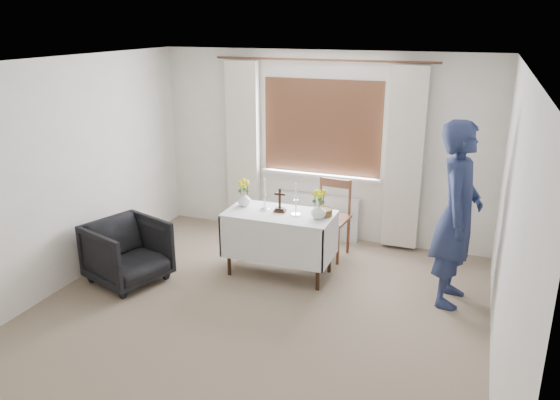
{
  "coord_description": "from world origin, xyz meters",
  "views": [
    {
      "loc": [
        1.96,
        -4.33,
        2.86
      ],
      "look_at": [
        -0.02,
        0.96,
        0.99
      ],
      "focal_mm": 35.0,
      "sensor_mm": 36.0,
      "label": 1
    }
  ],
  "objects_px": {
    "altar_table": "(280,244)",
    "wooden_cross": "(280,200)",
    "person": "(457,215)",
    "flower_vase_right": "(319,211)",
    "wooden_chair": "(329,220)",
    "flower_vase_left": "(244,199)",
    "armchair": "(128,252)"
  },
  "relations": [
    {
      "from": "flower_vase_left",
      "to": "armchair",
      "type": "bearing_deg",
      "value": -140.71
    },
    {
      "from": "person",
      "to": "wooden_chair",
      "type": "bearing_deg",
      "value": 71.44
    },
    {
      "from": "flower_vase_left",
      "to": "flower_vase_right",
      "type": "xyz_separation_m",
      "value": [
        0.95,
        -0.11,
        0.01
      ]
    },
    {
      "from": "flower_vase_left",
      "to": "flower_vase_right",
      "type": "bearing_deg",
      "value": -6.37
    },
    {
      "from": "altar_table",
      "to": "wooden_chair",
      "type": "distance_m",
      "value": 0.81
    },
    {
      "from": "armchair",
      "to": "flower_vase_left",
      "type": "bearing_deg",
      "value": -31.78
    },
    {
      "from": "person",
      "to": "wooden_cross",
      "type": "xyz_separation_m",
      "value": [
        -1.93,
        -0.0,
        -0.07
      ]
    },
    {
      "from": "armchair",
      "to": "flower_vase_left",
      "type": "xyz_separation_m",
      "value": [
        1.06,
        0.87,
        0.49
      ]
    },
    {
      "from": "flower_vase_right",
      "to": "wooden_cross",
      "type": "bearing_deg",
      "value": 173.62
    },
    {
      "from": "wooden_chair",
      "to": "flower_vase_left",
      "type": "relative_size",
      "value": 5.91
    },
    {
      "from": "flower_vase_left",
      "to": "wooden_cross",
      "type": "bearing_deg",
      "value": -6.35
    },
    {
      "from": "armchair",
      "to": "flower_vase_right",
      "type": "bearing_deg",
      "value": -50.24
    },
    {
      "from": "wooden_chair",
      "to": "altar_table",
      "type": "bearing_deg",
      "value": -115.02
    },
    {
      "from": "wooden_cross",
      "to": "wooden_chair",
      "type": "bearing_deg",
      "value": 53.0
    },
    {
      "from": "armchair",
      "to": "wooden_cross",
      "type": "height_order",
      "value": "wooden_cross"
    },
    {
      "from": "person",
      "to": "wooden_cross",
      "type": "relative_size",
      "value": 6.83
    },
    {
      "from": "altar_table",
      "to": "wooden_cross",
      "type": "distance_m",
      "value": 0.52
    },
    {
      "from": "altar_table",
      "to": "wooden_chair",
      "type": "relative_size",
      "value": 1.27
    },
    {
      "from": "altar_table",
      "to": "armchair",
      "type": "height_order",
      "value": "altar_table"
    },
    {
      "from": "flower_vase_right",
      "to": "person",
      "type": "bearing_deg",
      "value": 2.11
    },
    {
      "from": "wooden_chair",
      "to": "wooden_cross",
      "type": "distance_m",
      "value": 0.88
    },
    {
      "from": "flower_vase_right",
      "to": "flower_vase_left",
      "type": "bearing_deg",
      "value": 173.63
    },
    {
      "from": "wooden_chair",
      "to": "flower_vase_left",
      "type": "xyz_separation_m",
      "value": [
        -0.88,
        -0.61,
        0.36
      ]
    },
    {
      "from": "flower_vase_left",
      "to": "person",
      "type": "bearing_deg",
      "value": -1.24
    },
    {
      "from": "flower_vase_left",
      "to": "altar_table",
      "type": "bearing_deg",
      "value": -10.18
    },
    {
      "from": "wooden_cross",
      "to": "flower_vase_right",
      "type": "bearing_deg",
      "value": -11.62
    },
    {
      "from": "wooden_cross",
      "to": "flower_vase_left",
      "type": "relative_size",
      "value": 1.72
    },
    {
      "from": "armchair",
      "to": "altar_table",
      "type": "bearing_deg",
      "value": -44.12
    },
    {
      "from": "person",
      "to": "wooden_cross",
      "type": "bearing_deg",
      "value": 94.93
    },
    {
      "from": "altar_table",
      "to": "person",
      "type": "bearing_deg",
      "value": 1.01
    },
    {
      "from": "flower_vase_right",
      "to": "altar_table",
      "type": "bearing_deg",
      "value": 177.6
    },
    {
      "from": "altar_table",
      "to": "wooden_cross",
      "type": "xyz_separation_m",
      "value": [
        -0.01,
        0.03,
        0.52
      ]
    }
  ]
}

